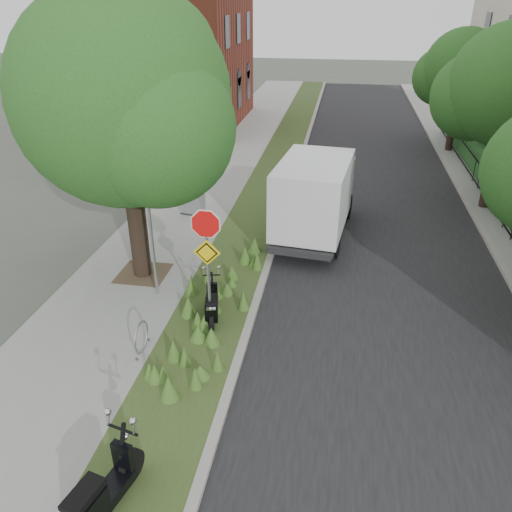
{
  "coord_description": "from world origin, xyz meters",
  "views": [
    {
      "loc": [
        1.39,
        -9.13,
        7.34
      ],
      "look_at": [
        -0.55,
        2.22,
        1.3
      ],
      "focal_mm": 35.0,
      "sensor_mm": 36.0,
      "label": 1
    }
  ],
  "objects_px": {
    "scooter_far": "(95,503)",
    "box_truck": "(316,193)",
    "utility_cabinet": "(193,199)",
    "scooter_near": "(212,308)",
    "sign_assembly": "(207,246)"
  },
  "relations": [
    {
      "from": "box_truck",
      "to": "scooter_near",
      "type": "bearing_deg",
      "value": -110.57
    },
    {
      "from": "sign_assembly",
      "to": "utility_cabinet",
      "type": "relative_size",
      "value": 2.81
    },
    {
      "from": "scooter_far",
      "to": "scooter_near",
      "type": "bearing_deg",
      "value": 85.84
    },
    {
      "from": "box_truck",
      "to": "utility_cabinet",
      "type": "height_order",
      "value": "box_truck"
    },
    {
      "from": "sign_assembly",
      "to": "scooter_far",
      "type": "xyz_separation_m",
      "value": [
        -0.43,
        -5.29,
        -1.76
      ]
    },
    {
      "from": "scooter_far",
      "to": "utility_cabinet",
      "type": "bearing_deg",
      "value": 99.23
    },
    {
      "from": "scooter_near",
      "to": "utility_cabinet",
      "type": "height_order",
      "value": "utility_cabinet"
    },
    {
      "from": "scooter_near",
      "to": "box_truck",
      "type": "relative_size",
      "value": 0.28
    },
    {
      "from": "sign_assembly",
      "to": "box_truck",
      "type": "relative_size",
      "value": 0.6
    },
    {
      "from": "sign_assembly",
      "to": "scooter_near",
      "type": "xyz_separation_m",
      "value": [
        -0.02,
        0.25,
        -1.86
      ]
    },
    {
      "from": "sign_assembly",
      "to": "scooter_near",
      "type": "bearing_deg",
      "value": 95.31
    },
    {
      "from": "scooter_near",
      "to": "box_truck",
      "type": "bearing_deg",
      "value": 69.43
    },
    {
      "from": "scooter_far",
      "to": "box_truck",
      "type": "height_order",
      "value": "box_truck"
    },
    {
      "from": "scooter_far",
      "to": "box_truck",
      "type": "relative_size",
      "value": 0.35
    },
    {
      "from": "scooter_far",
      "to": "utility_cabinet",
      "type": "height_order",
      "value": "utility_cabinet"
    }
  ]
}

